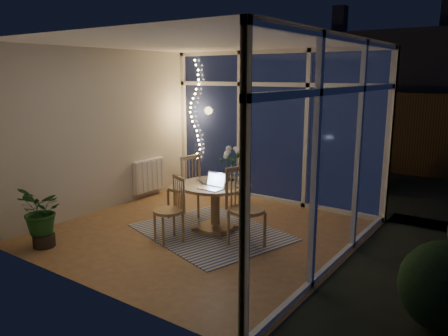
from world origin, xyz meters
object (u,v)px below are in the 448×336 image
at_px(dining_table, 215,207).
at_px(laptop, 211,181).
at_px(potted_plant, 42,219).
at_px(chair_left, 183,186).
at_px(flower_vase, 232,173).
at_px(chair_front, 168,209).
at_px(chair_right, 247,208).

bearing_deg(dining_table, laptop, -64.64).
bearing_deg(potted_plant, chair_left, 68.55).
xyz_separation_m(laptop, flower_vase, (-0.06, 0.59, -0.01)).
bearing_deg(potted_plant, laptop, 43.26).
relative_size(dining_table, laptop, 3.23).
xyz_separation_m(chair_front, potted_plant, (-1.21, -1.07, -0.07)).
bearing_deg(potted_plant, chair_right, 34.60).
relative_size(chair_front, flower_vase, 4.26).
distance_m(dining_table, chair_front, 0.75).
bearing_deg(flower_vase, potted_plant, -126.30).
distance_m(chair_left, laptop, 0.98).
xyz_separation_m(dining_table, laptop, (0.12, -0.26, 0.46)).
relative_size(chair_left, laptop, 3.31).
bearing_deg(chair_right, chair_front, 131.42).
relative_size(chair_left, potted_plant, 1.37).
relative_size(chair_right, chair_front, 1.18).
bearing_deg(chair_front, flower_vase, 96.22).
distance_m(chair_left, chair_front, 0.96).
relative_size(dining_table, flower_vase, 4.83).
bearing_deg(potted_plant, flower_vase, 53.70).
relative_size(dining_table, chair_front, 1.13).
distance_m(dining_table, chair_left, 0.76).
xyz_separation_m(chair_left, flower_vase, (0.78, 0.18, 0.28)).
height_order(chair_left, laptop, chair_left).
xyz_separation_m(chair_right, flower_vase, (-0.63, 0.59, 0.27)).
relative_size(laptop, potted_plant, 0.41).
distance_m(chair_front, potted_plant, 1.62).
bearing_deg(chair_front, potted_plant, -114.93).
bearing_deg(laptop, flower_vase, 98.45).
bearing_deg(flower_vase, laptop, -83.96).
height_order(dining_table, chair_right, chair_right).
height_order(dining_table, potted_plant, potted_plant).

